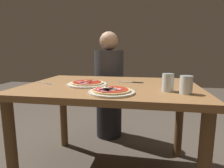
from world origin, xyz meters
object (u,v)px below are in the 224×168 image
at_px(pizza_foreground, 111,91).
at_px(water_glass_near, 168,84).
at_px(diner_person, 109,88).
at_px(water_glass_far, 186,86).
at_px(fork, 44,83).
at_px(knife, 133,82).
at_px(pizza_across_left, 87,84).
at_px(dining_table, 111,99).

xyz_separation_m(pizza_foreground, water_glass_near, (0.33, 0.12, 0.03)).
relative_size(water_glass_near, diner_person, 0.09).
height_order(pizza_foreground, water_glass_near, water_glass_near).
height_order(water_glass_far, fork, water_glass_far).
bearing_deg(knife, fork, -166.99).
height_order(pizza_foreground, knife, pizza_foreground).
bearing_deg(pizza_across_left, pizza_foreground, -46.00).
xyz_separation_m(fork, knife, (0.67, 0.15, 0.00)).
bearing_deg(pizza_foreground, fork, 156.52).
bearing_deg(dining_table, pizza_foreground, -78.72).
xyz_separation_m(pizza_across_left, diner_person, (0.01, 0.75, -0.18)).
xyz_separation_m(water_glass_far, diner_person, (-0.63, 0.91, -0.21)).
xyz_separation_m(pizza_across_left, knife, (0.32, 0.17, -0.01)).
distance_m(water_glass_far, diner_person, 1.13).
height_order(pizza_across_left, water_glass_near, water_glass_near).
xyz_separation_m(dining_table, fork, (-0.52, -0.03, 0.11)).
relative_size(fork, diner_person, 0.12).
bearing_deg(fork, knife, 13.01).
distance_m(pizza_across_left, diner_person, 0.77).
relative_size(water_glass_near, knife, 0.56).
relative_size(water_glass_near, water_glass_far, 1.04).
bearing_deg(water_glass_near, knife, 129.26).
bearing_deg(dining_table, fork, -176.71).
height_order(water_glass_near, knife, water_glass_near).
relative_size(water_glass_far, diner_person, 0.09).
height_order(pizza_across_left, knife, pizza_across_left).
bearing_deg(knife, water_glass_far, -45.79).
relative_size(water_glass_near, fork, 0.75).
height_order(water_glass_far, knife, water_glass_far).
bearing_deg(pizza_foreground, knife, 76.79).
distance_m(dining_table, water_glass_near, 0.45).
distance_m(dining_table, knife, 0.22).
bearing_deg(knife, dining_table, -140.35).
bearing_deg(water_glass_far, pizza_across_left, 165.54).
distance_m(pizza_foreground, water_glass_far, 0.43).
relative_size(pizza_across_left, diner_person, 0.24).
xyz_separation_m(pizza_foreground, diner_person, (-0.21, 0.98, -0.18)).
distance_m(pizza_across_left, water_glass_far, 0.67).
relative_size(knife, diner_person, 0.17).
bearing_deg(knife, pizza_foreground, -103.21).
bearing_deg(diner_person, water_glass_far, 124.77).
xyz_separation_m(dining_table, pizza_foreground, (0.06, -0.28, 0.12)).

